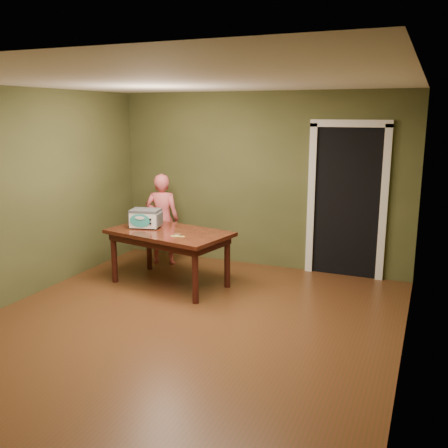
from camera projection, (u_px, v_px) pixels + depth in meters
name	position (u px, v px, depth m)	size (l,w,h in m)	color
floor	(184.00, 326.00, 5.48)	(5.00, 5.00, 0.00)	#572C19
room_shell	(181.00, 171.00, 5.10)	(4.52, 5.02, 2.61)	brown
doorway	(350.00, 200.00, 7.25)	(1.10, 0.66, 2.25)	black
dining_table	(169.00, 238.00, 6.67)	(1.75, 1.20, 0.75)	#350F0C
toy_oven	(146.00, 218.00, 6.81)	(0.46, 0.36, 0.26)	#4C4F54
baking_pan	(178.00, 234.00, 6.40)	(0.10, 0.10, 0.02)	silver
spatula	(178.00, 236.00, 6.34)	(0.18, 0.03, 0.01)	#DED660
child	(162.00, 219.00, 7.61)	(0.51, 0.34, 1.40)	#CF555A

